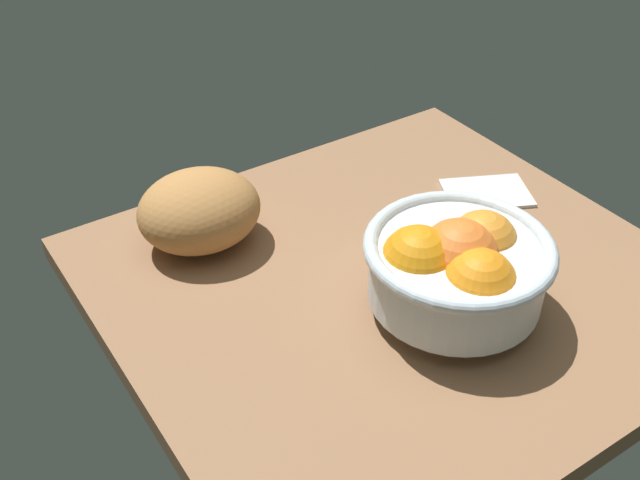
% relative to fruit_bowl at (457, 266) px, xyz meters
% --- Properties ---
extents(ground_plane, '(0.65, 0.61, 0.03)m').
position_rel_fruit_bowl_xyz_m(ground_plane, '(0.02, -0.08, -0.08)').
color(ground_plane, '#8E6343').
extents(fruit_bowl, '(0.21, 0.21, 0.12)m').
position_rel_fruit_bowl_xyz_m(fruit_bowl, '(0.00, 0.00, 0.00)').
color(fruit_bowl, silver).
rests_on(fruit_bowl, ground).
extents(bread_loaf, '(0.17, 0.15, 0.09)m').
position_rel_fruit_bowl_xyz_m(bread_loaf, '(0.17, -0.27, -0.02)').
color(bread_loaf, '#B57A42').
rests_on(bread_loaf, ground).
extents(napkin_folded, '(0.14, 0.12, 0.01)m').
position_rel_fruit_bowl_xyz_m(napkin_folded, '(-0.20, -0.15, -0.06)').
color(napkin_folded, silver).
rests_on(napkin_folded, ground).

